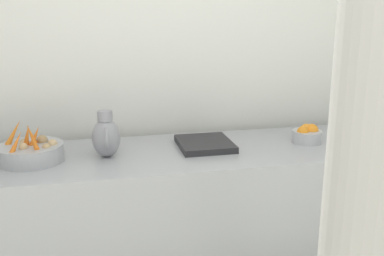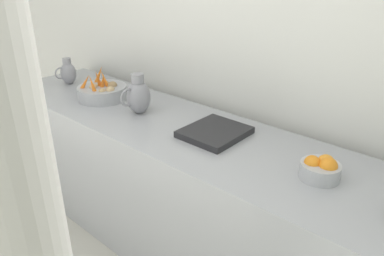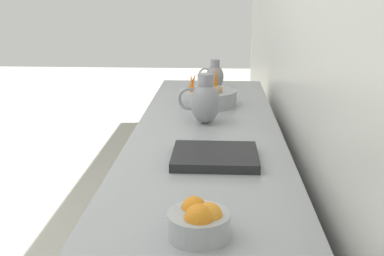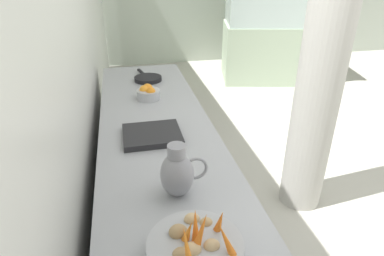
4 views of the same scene
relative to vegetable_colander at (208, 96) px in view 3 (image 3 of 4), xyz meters
name	(u,v)px [view 3 (image 3 of 4)]	position (x,y,z in m)	size (l,w,h in m)	color
tile_wall_left	(366,0)	(-0.48, 1.33, 0.58)	(0.10, 8.34, 3.00)	silver
prep_counter	(205,242)	(-0.01, 0.83, -0.49)	(0.71, 3.23, 0.87)	#9EA0A5
vegetable_colander	(208,96)	(0.00, 0.00, 0.00)	(0.34, 0.34, 0.22)	#9EA0A5
orange_bowl	(199,221)	(-0.01, 1.57, -0.01)	(0.18, 0.18, 0.11)	#ADAFB5
metal_pitcher_tall	(205,101)	(0.01, 0.39, 0.06)	(0.21, 0.15, 0.25)	gray
metal_pitcher_short	(214,76)	(-0.03, -0.47, 0.04)	(0.17, 0.12, 0.20)	gray
counter_sink_basin	(215,156)	(-0.05, 0.95, -0.04)	(0.34, 0.30, 0.04)	#232326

